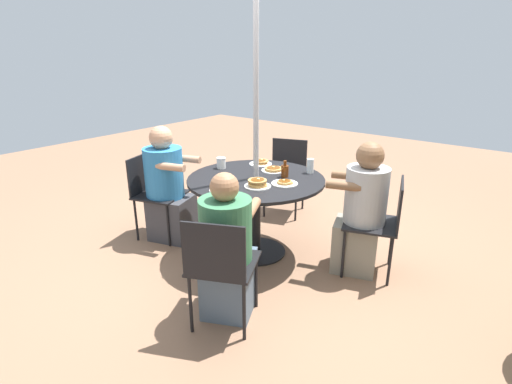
# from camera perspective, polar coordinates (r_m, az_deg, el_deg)

# --- Properties ---
(ground_plane) EXTENTS (12.00, 12.00, 0.00)m
(ground_plane) POSITION_cam_1_polar(r_m,az_deg,el_deg) (3.91, 0.00, -8.51)
(ground_plane) COLOR #8C664C
(patio_table) EXTENTS (1.25, 1.25, 0.75)m
(patio_table) POSITION_cam_1_polar(r_m,az_deg,el_deg) (3.65, 0.00, 0.23)
(patio_table) COLOR black
(patio_table) RESTS_ON ground
(umbrella_pole) EXTENTS (0.05, 0.05, 2.24)m
(umbrella_pole) POSITION_cam_1_polar(r_m,az_deg,el_deg) (3.52, 0.00, 7.77)
(umbrella_pole) COLOR #ADADB2
(umbrella_pole) RESTS_ON ground
(patio_chair_north) EXTENTS (0.56, 0.56, 0.85)m
(patio_chair_north) POSITION_cam_1_polar(r_m,az_deg,el_deg) (3.52, 17.47, -3.79)
(patio_chair_north) COLOR black
(patio_chair_north) RESTS_ON ground
(diner_north) EXTENTS (0.47, 0.54, 1.16)m
(diner_north) POSITION_cam_1_polar(r_m,az_deg,el_deg) (3.51, 14.78, -3.07)
(diner_north) COLOR gray
(diner_north) RESTS_ON ground
(patio_chair_east) EXTENTS (0.56, 0.56, 0.85)m
(patio_chair_east) POSITION_cam_1_polar(r_m,az_deg,el_deg) (4.71, 4.36, 3.09)
(patio_chair_east) COLOR black
(patio_chair_east) RESTS_ON ground
(patio_chair_south) EXTENTS (0.55, 0.55, 0.85)m
(patio_chair_south) POSITION_cam_1_polar(r_m,az_deg,el_deg) (4.19, -14.46, 0.35)
(patio_chair_south) COLOR black
(patio_chair_south) RESTS_ON ground
(diner_south) EXTENTS (0.49, 0.56, 1.16)m
(diner_south) POSITION_cam_1_polar(r_m,az_deg,el_deg) (4.09, -12.52, 0.38)
(diner_south) COLOR #3D3D42
(diner_south) RESTS_ON ground
(patio_chair_west) EXTENTS (0.59, 0.59, 0.85)m
(patio_chair_west) POSITION_cam_1_polar(r_m,az_deg,el_deg) (2.72, -5.12, -10.13)
(patio_chair_west) COLOR black
(patio_chair_west) RESTS_ON ground
(diner_west) EXTENTS (0.57, 0.52, 1.09)m
(diner_west) POSITION_cam_1_polar(r_m,az_deg,el_deg) (2.87, -4.10, -8.63)
(diner_west) COLOR slate
(diner_west) RESTS_ON ground
(pancake_plate_a) EXTENTS (0.23, 0.23, 0.05)m
(pancake_plate_a) POSITION_cam_1_polar(r_m,az_deg,el_deg) (4.03, 0.66, 4.21)
(pancake_plate_a) COLOR white
(pancake_plate_a) RESTS_ON patio_table
(pancake_plate_b) EXTENTS (0.23, 0.23, 0.04)m
(pancake_plate_b) POSITION_cam_1_polar(r_m,az_deg,el_deg) (3.45, 4.12, 1.32)
(pancake_plate_b) COLOR white
(pancake_plate_b) RESTS_ON patio_table
(pancake_plate_c) EXTENTS (0.23, 0.23, 0.06)m
(pancake_plate_c) POSITION_cam_1_polar(r_m,az_deg,el_deg) (3.29, -4.76, 0.55)
(pancake_plate_c) COLOR white
(pancake_plate_c) RESTS_ON patio_table
(pancake_plate_d) EXTENTS (0.23, 0.23, 0.08)m
(pancake_plate_d) POSITION_cam_1_polar(r_m,az_deg,el_deg) (3.37, 0.23, 1.21)
(pancake_plate_d) COLOR white
(pancake_plate_d) RESTS_ON patio_table
(pancake_plate_e) EXTENTS (0.23, 0.23, 0.05)m
(pancake_plate_e) POSITION_cam_1_polar(r_m,az_deg,el_deg) (3.81, 2.52, 3.22)
(pancake_plate_e) COLOR white
(pancake_plate_e) RESTS_ON patio_table
(syrup_bottle) EXTENTS (0.09, 0.07, 0.15)m
(syrup_bottle) POSITION_cam_1_polar(r_m,az_deg,el_deg) (3.63, 4.13, 3.06)
(syrup_bottle) COLOR #602D0F
(syrup_bottle) RESTS_ON patio_table
(coffee_cup) EXTENTS (0.09, 0.09, 0.11)m
(coffee_cup) POSITION_cam_1_polar(r_m,az_deg,el_deg) (3.91, -5.00, 4.17)
(coffee_cup) COLOR white
(coffee_cup) RESTS_ON patio_table
(drinking_glass_a) EXTENTS (0.07, 0.07, 0.13)m
(drinking_glass_a) POSITION_cam_1_polar(r_m,az_deg,el_deg) (3.78, 7.76, 3.71)
(drinking_glass_a) COLOR silver
(drinking_glass_a) RESTS_ON patio_table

